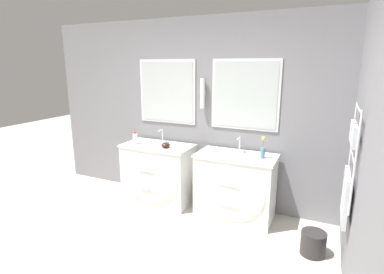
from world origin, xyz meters
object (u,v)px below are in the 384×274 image
toiletry_bottle (135,138)px  flower_vase (263,150)px  amenity_bowl (166,145)px  vanity_left (157,173)px  vanity_right (234,187)px  waste_bin (313,243)px

toiletry_bottle → flower_vase: flower_vase is taller
toiletry_bottle → flower_vase: bearing=2.7°
amenity_bowl → vanity_left: bearing=164.5°
flower_vase → vanity_right: bearing=-174.5°
waste_bin → vanity_right: bearing=157.9°
vanity_left → amenity_bowl: (0.18, -0.05, 0.46)m
vanity_right → waste_bin: vanity_right is taller
amenity_bowl → waste_bin: (1.98, -0.36, -0.76)m
toiletry_bottle → waste_bin: 2.63m
vanity_left → flower_vase: size_ratio=3.70×
vanity_left → flower_vase: (1.49, 0.03, 0.53)m
vanity_right → flower_vase: flower_vase is taller
amenity_bowl → flower_vase: size_ratio=0.44×
amenity_bowl → waste_bin: bearing=-10.2°
toiletry_bottle → waste_bin: toiletry_bottle is taller
vanity_right → waste_bin: (1.00, -0.41, -0.30)m
waste_bin → toiletry_bottle: bearing=171.9°
vanity_left → toiletry_bottle: bearing=-170.4°
toiletry_bottle → vanity_right: bearing=2.1°
amenity_bowl → waste_bin: amenity_bowl is taller
waste_bin → flower_vase: bearing=146.8°
vanity_right → amenity_bowl: size_ratio=8.44×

